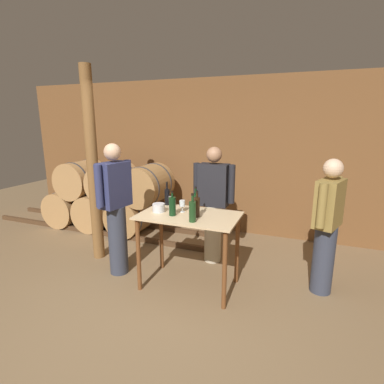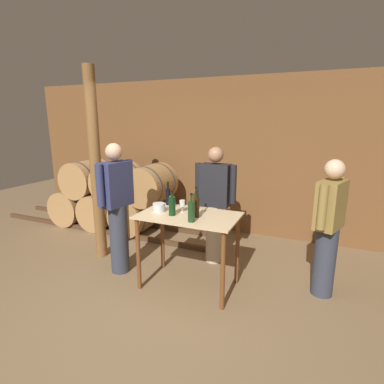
{
  "view_description": "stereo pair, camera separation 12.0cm",
  "coord_description": "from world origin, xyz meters",
  "px_view_note": "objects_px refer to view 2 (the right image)",
  "views": [
    {
      "loc": [
        1.39,
        -2.29,
        1.98
      ],
      "look_at": [
        0.15,
        0.9,
        1.16
      ],
      "focal_mm": 28.0,
      "sensor_mm": 36.0,
      "label": 1
    },
    {
      "loc": [
        1.5,
        -2.24,
        1.98
      ],
      "look_at": [
        0.15,
        0.9,
        1.16
      ],
      "focal_mm": 28.0,
      "sensor_mm": 36.0,
      "label": 2
    }
  ],
  "objects_px": {
    "person_host": "(328,226)",
    "wine_bottle_center": "(196,200)",
    "wine_bottle_left": "(172,206)",
    "person_visitor_bearded": "(215,203)",
    "wine_bottle_right": "(196,206)",
    "wine_glass_near_center": "(182,204)",
    "wine_glass_near_left": "(172,199)",
    "wine_bottle_far_left": "(168,196)",
    "wine_bottle_far_right": "(191,211)",
    "person_visitor_with_scarf": "(117,206)",
    "wooden_post": "(96,166)",
    "ice_bucket": "(159,207)"
  },
  "relations": [
    {
      "from": "wine_bottle_far_right",
      "to": "person_visitor_with_scarf",
      "type": "relative_size",
      "value": 0.18
    },
    {
      "from": "wine_bottle_far_left",
      "to": "person_host",
      "type": "xyz_separation_m",
      "value": [
        1.92,
        0.15,
        -0.2
      ]
    },
    {
      "from": "wooden_post",
      "to": "wine_bottle_far_left",
      "type": "height_order",
      "value": "wooden_post"
    },
    {
      "from": "person_host",
      "to": "person_visitor_bearded",
      "type": "height_order",
      "value": "person_visitor_bearded"
    },
    {
      "from": "wine_bottle_center",
      "to": "wine_glass_near_center",
      "type": "height_order",
      "value": "wine_bottle_center"
    },
    {
      "from": "wine_bottle_far_left",
      "to": "wine_glass_near_center",
      "type": "distance_m",
      "value": 0.38
    },
    {
      "from": "person_visitor_with_scarf",
      "to": "wine_glass_near_center",
      "type": "bearing_deg",
      "value": 6.39
    },
    {
      "from": "ice_bucket",
      "to": "wine_glass_near_center",
      "type": "bearing_deg",
      "value": 19.82
    },
    {
      "from": "wine_glass_near_left",
      "to": "person_visitor_with_scarf",
      "type": "bearing_deg",
      "value": -161.05
    },
    {
      "from": "wine_bottle_right",
      "to": "wine_glass_near_center",
      "type": "distance_m",
      "value": 0.26
    },
    {
      "from": "person_visitor_bearded",
      "to": "person_visitor_with_scarf",
      "type": "bearing_deg",
      "value": -143.45
    },
    {
      "from": "wine_bottle_center",
      "to": "wine_bottle_far_right",
      "type": "xyz_separation_m",
      "value": [
        0.15,
        -0.49,
        0.02
      ]
    },
    {
      "from": "wine_bottle_far_left",
      "to": "person_host",
      "type": "bearing_deg",
      "value": 4.61
    },
    {
      "from": "wooden_post",
      "to": "wine_glass_near_left",
      "type": "xyz_separation_m",
      "value": [
        1.23,
        -0.06,
        -0.34
      ]
    },
    {
      "from": "wine_bottle_center",
      "to": "wine_glass_near_left",
      "type": "xyz_separation_m",
      "value": [
        -0.31,
        -0.07,
        -0.0
      ]
    },
    {
      "from": "wine_bottle_right",
      "to": "wine_bottle_far_right",
      "type": "height_order",
      "value": "wine_bottle_far_right"
    },
    {
      "from": "wooden_post",
      "to": "wine_bottle_far_left",
      "type": "bearing_deg",
      "value": 1.3
    },
    {
      "from": "person_visitor_with_scarf",
      "to": "wine_bottle_far_left",
      "type": "bearing_deg",
      "value": 28.87
    },
    {
      "from": "wine_bottle_center",
      "to": "wine_glass_near_left",
      "type": "relative_size",
      "value": 1.96
    },
    {
      "from": "wine_bottle_center",
      "to": "wine_bottle_far_right",
      "type": "bearing_deg",
      "value": -73.21
    },
    {
      "from": "wine_bottle_far_left",
      "to": "wine_bottle_right",
      "type": "distance_m",
      "value": 0.63
    },
    {
      "from": "wine_bottle_far_right",
      "to": "person_visitor_with_scarf",
      "type": "bearing_deg",
      "value": 170.34
    },
    {
      "from": "wine_bottle_center",
      "to": "wine_bottle_right",
      "type": "xyz_separation_m",
      "value": [
        0.13,
        -0.31,
        0.02
      ]
    },
    {
      "from": "wooden_post",
      "to": "person_host",
      "type": "bearing_deg",
      "value": 3.39
    },
    {
      "from": "wine_bottle_center",
      "to": "wine_bottle_far_right",
      "type": "distance_m",
      "value": 0.51
    },
    {
      "from": "person_host",
      "to": "wine_bottle_center",
      "type": "bearing_deg",
      "value": -173.49
    },
    {
      "from": "person_host",
      "to": "person_visitor_with_scarf",
      "type": "bearing_deg",
      "value": -169.3
    },
    {
      "from": "wine_bottle_left",
      "to": "ice_bucket",
      "type": "relative_size",
      "value": 1.95
    },
    {
      "from": "wine_bottle_far_left",
      "to": "ice_bucket",
      "type": "relative_size",
      "value": 2.07
    },
    {
      "from": "wine_bottle_right",
      "to": "ice_bucket",
      "type": "height_order",
      "value": "wine_bottle_right"
    },
    {
      "from": "ice_bucket",
      "to": "person_visitor_with_scarf",
      "type": "height_order",
      "value": "person_visitor_with_scarf"
    },
    {
      "from": "wine_bottle_left",
      "to": "person_visitor_with_scarf",
      "type": "relative_size",
      "value": 0.17
    },
    {
      "from": "wine_bottle_far_right",
      "to": "wine_glass_near_left",
      "type": "distance_m",
      "value": 0.62
    },
    {
      "from": "wine_bottle_right",
      "to": "person_visitor_bearded",
      "type": "bearing_deg",
      "value": 93.6
    },
    {
      "from": "wine_bottle_left",
      "to": "wine_glass_near_left",
      "type": "xyz_separation_m",
      "value": [
        -0.16,
        0.3,
        -0.01
      ]
    },
    {
      "from": "wine_bottle_far_right",
      "to": "wine_glass_near_left",
      "type": "xyz_separation_m",
      "value": [
        -0.45,
        0.42,
        -0.02
      ]
    },
    {
      "from": "wine_bottle_center",
      "to": "wine_bottle_far_left",
      "type": "bearing_deg",
      "value": 177.3
    },
    {
      "from": "person_visitor_bearded",
      "to": "wine_bottle_right",
      "type": "bearing_deg",
      "value": -86.4
    },
    {
      "from": "wine_bottle_far_left",
      "to": "person_host",
      "type": "relative_size",
      "value": 0.19
    },
    {
      "from": "wine_bottle_far_left",
      "to": "ice_bucket",
      "type": "xyz_separation_m",
      "value": [
        0.04,
        -0.31,
        -0.07
      ]
    },
    {
      "from": "person_host",
      "to": "person_visitor_with_scarf",
      "type": "relative_size",
      "value": 0.92
    },
    {
      "from": "wine_bottle_center",
      "to": "person_visitor_bearded",
      "type": "distance_m",
      "value": 0.52
    },
    {
      "from": "wine_bottle_center",
      "to": "person_host",
      "type": "relative_size",
      "value": 0.17
    },
    {
      "from": "wine_bottle_far_left",
      "to": "wooden_post",
      "type": "bearing_deg",
      "value": -178.7
    },
    {
      "from": "wine_glass_near_left",
      "to": "ice_bucket",
      "type": "bearing_deg",
      "value": -103.84
    },
    {
      "from": "person_visitor_with_scarf",
      "to": "person_visitor_bearded",
      "type": "xyz_separation_m",
      "value": [
        1.06,
        0.78,
        -0.04
      ]
    },
    {
      "from": "wooden_post",
      "to": "wine_bottle_left",
      "type": "distance_m",
      "value": 1.46
    },
    {
      "from": "wine_bottle_left",
      "to": "person_visitor_bearded",
      "type": "xyz_separation_m",
      "value": [
        0.23,
        0.85,
        -0.16
      ]
    },
    {
      "from": "wine_bottle_far_left",
      "to": "ice_bucket",
      "type": "bearing_deg",
      "value": -82.94
    },
    {
      "from": "wine_bottle_far_right",
      "to": "wine_glass_near_left",
      "type": "relative_size",
      "value": 2.24
    }
  ]
}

